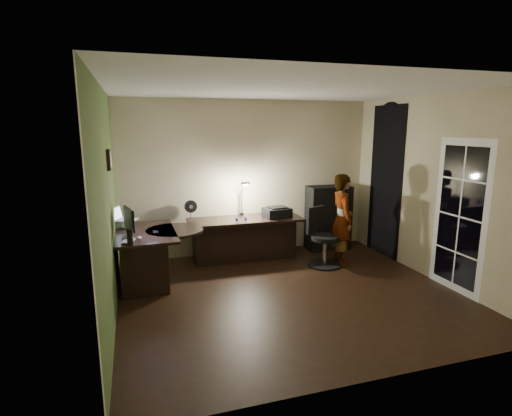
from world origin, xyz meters
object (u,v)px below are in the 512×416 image
object	(u,v)px
desk_left	(147,257)
monitor	(128,227)
desk_right	(245,239)
person	(342,220)
cabinet	(328,218)
office_chair	(325,238)

from	to	relation	value
desk_left	monitor	size ratio (longest dim) A/B	3.01
desk_right	monitor	distance (m)	2.16
desk_right	person	size ratio (longest dim) A/B	1.28
desk_right	desk_left	bearing A→B (deg)	-159.35
desk_right	monitor	bearing A→B (deg)	-152.82
cabinet	office_chair	xyz separation A→B (m)	(-0.48, -0.84, -0.11)
monitor	office_chair	world-z (taller)	monitor
office_chair	person	size ratio (longest dim) A/B	0.64
cabinet	office_chair	world-z (taller)	cabinet
desk_right	person	world-z (taller)	person
desk_left	person	world-z (taller)	person
desk_left	cabinet	world-z (taller)	cabinet
cabinet	monitor	bearing A→B (deg)	-161.56
monitor	office_chair	size ratio (longest dim) A/B	0.47
cabinet	monitor	distance (m)	3.68
monitor	person	distance (m)	3.34
cabinet	person	world-z (taller)	person
cabinet	person	bearing A→B (deg)	-100.98
desk_right	office_chair	world-z (taller)	office_chair
desk_left	person	size ratio (longest dim) A/B	0.89
cabinet	office_chair	bearing A→B (deg)	-118.35
desk_right	monitor	world-z (taller)	monitor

